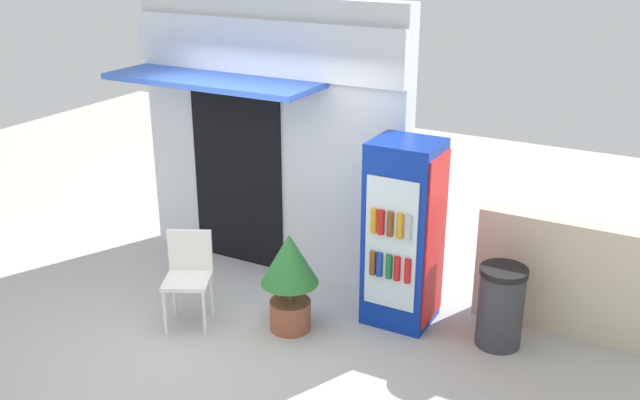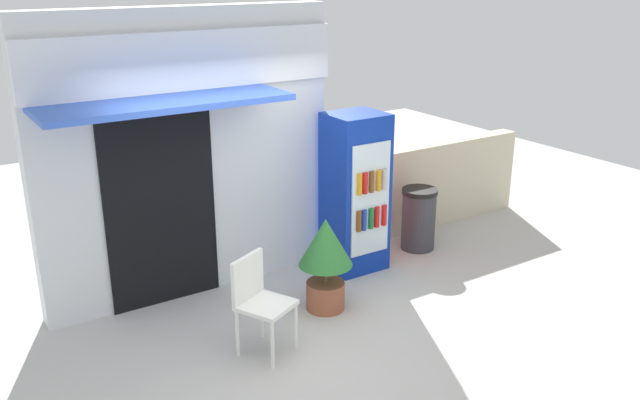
{
  "view_description": "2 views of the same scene",
  "coord_description": "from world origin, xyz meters",
  "px_view_note": "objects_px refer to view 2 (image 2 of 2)",
  "views": [
    {
      "loc": [
        3.86,
        -4.83,
        3.68
      ],
      "look_at": [
        0.9,
        0.6,
        1.33
      ],
      "focal_mm": 40.83,
      "sensor_mm": 36.0,
      "label": 1
    },
    {
      "loc": [
        -2.78,
        -4.75,
        3.37
      ],
      "look_at": [
        0.68,
        0.6,
        1.14
      ],
      "focal_mm": 37.71,
      "sensor_mm": 36.0,
      "label": 2
    }
  ],
  "objects_px": {
    "potted_plant_near_shop": "(326,255)",
    "trash_bin": "(418,219)",
    "drink_cooler": "(356,193)",
    "plastic_chair": "(258,297)"
  },
  "relations": [
    {
      "from": "potted_plant_near_shop",
      "to": "trash_bin",
      "type": "xyz_separation_m",
      "value": [
        1.84,
        0.69,
        -0.21
      ]
    },
    {
      "from": "drink_cooler",
      "to": "trash_bin",
      "type": "relative_size",
      "value": 2.35
    },
    {
      "from": "potted_plant_near_shop",
      "to": "trash_bin",
      "type": "height_order",
      "value": "potted_plant_near_shop"
    },
    {
      "from": "plastic_chair",
      "to": "potted_plant_near_shop",
      "type": "xyz_separation_m",
      "value": [
        0.94,
        0.33,
        0.06
      ]
    },
    {
      "from": "plastic_chair",
      "to": "potted_plant_near_shop",
      "type": "distance_m",
      "value": 1.0
    },
    {
      "from": "plastic_chair",
      "to": "potted_plant_near_shop",
      "type": "bearing_deg",
      "value": 19.22
    },
    {
      "from": "plastic_chair",
      "to": "potted_plant_near_shop",
      "type": "height_order",
      "value": "potted_plant_near_shop"
    },
    {
      "from": "drink_cooler",
      "to": "plastic_chair",
      "type": "bearing_deg",
      "value": -150.82
    },
    {
      "from": "drink_cooler",
      "to": "plastic_chair",
      "type": "height_order",
      "value": "drink_cooler"
    },
    {
      "from": "potted_plant_near_shop",
      "to": "trash_bin",
      "type": "relative_size",
      "value": 1.27
    }
  ]
}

